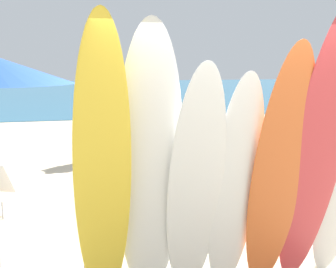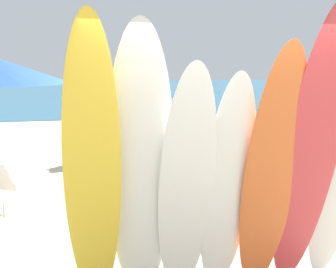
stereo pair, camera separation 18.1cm
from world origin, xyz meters
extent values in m
plane|color=beige|center=(0.00, 14.00, 0.00)|extent=(60.00, 60.00, 0.00)
cube|color=teal|center=(0.00, 32.79, 0.01)|extent=(60.00, 40.00, 0.02)
cylinder|color=brown|center=(-1.29, 0.00, 0.30)|extent=(0.07, 0.07, 0.60)
cylinder|color=brown|center=(1.29, 0.00, 0.30)|extent=(0.07, 0.07, 0.60)
cylinder|color=brown|center=(0.00, 0.00, 0.60)|extent=(2.71, 0.06, 0.06)
ellipsoid|color=yellow|center=(-1.17, -0.55, 1.30)|extent=(0.49, 0.74, 2.60)
ellipsoid|color=white|center=(-0.76, -0.44, 1.28)|extent=(0.63, 0.63, 2.56)
ellipsoid|color=white|center=(-0.36, -0.49, 1.12)|extent=(0.51, 0.63, 2.23)
ellipsoid|color=white|center=(0.02, -0.46, 1.07)|extent=(0.51, 0.55, 2.15)
ellipsoid|color=orange|center=(0.41, -0.53, 1.20)|extent=(0.55, 0.63, 2.40)
ellipsoid|color=#D13D42|center=(0.77, -0.56, 1.36)|extent=(0.57, 0.77, 2.72)
cylinder|color=beige|center=(0.78, 6.60, 0.38)|extent=(0.11, 0.11, 0.75)
cylinder|color=beige|center=(0.67, 6.89, 0.38)|extent=(0.11, 0.11, 0.75)
cube|color=#B23399|center=(0.73, 6.75, 0.69)|extent=(0.40, 0.25, 0.18)
cube|color=silver|center=(0.73, 6.75, 1.05)|extent=(0.33, 0.44, 0.59)
sphere|color=beige|center=(0.73, 6.75, 1.45)|extent=(0.21, 0.21, 0.21)
cylinder|color=beige|center=(0.82, 6.52, 1.08)|extent=(0.09, 0.09, 0.52)
cylinder|color=beige|center=(0.64, 6.98, 1.08)|extent=(0.09, 0.09, 0.52)
cylinder|color=beige|center=(-1.08, 5.63, 0.40)|extent=(0.12, 0.12, 0.81)
cylinder|color=beige|center=(-0.78, 5.48, 0.40)|extent=(0.12, 0.12, 0.81)
cube|color=#2D4CB2|center=(-0.93, 5.55, 0.74)|extent=(0.43, 0.27, 0.19)
cube|color=#2D4CB2|center=(-0.93, 5.55, 1.12)|extent=(0.47, 0.38, 0.63)
sphere|color=beige|center=(-0.93, 5.55, 1.55)|extent=(0.23, 0.23, 0.23)
cylinder|color=beige|center=(-1.17, 5.67, 1.16)|extent=(0.10, 0.10, 0.56)
cylinder|color=beige|center=(-0.69, 5.43, 1.16)|extent=(0.10, 0.10, 0.56)
cylinder|color=#B7B7BC|center=(-2.40, 2.20, 0.14)|extent=(0.02, 0.02, 0.28)
ellipsoid|color=#4C515B|center=(1.20, 22.35, 0.15)|extent=(4.09, 1.13, 0.32)
camera|label=1|loc=(-1.40, -3.80, 2.19)|focal=43.92mm
camera|label=2|loc=(-1.22, -3.84, 2.19)|focal=43.92mm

